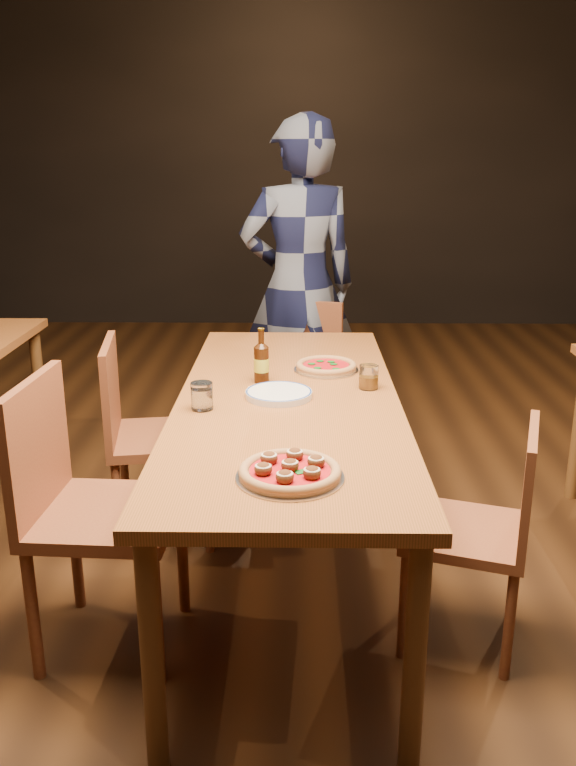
{
  "coord_description": "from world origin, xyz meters",
  "views": [
    {
      "loc": [
        0.04,
        -2.56,
        1.61
      ],
      "look_at": [
        0.0,
        -0.05,
        0.82
      ],
      "focal_mm": 35.0,
      "sensor_mm": 36.0,
      "label": 1
    }
  ],
  "objects_px": {
    "table_main": "(288,416)",
    "amber_glass": "(369,377)",
    "beer_bottle": "(261,363)",
    "chair_end": "(295,382)",
    "chair_main_nw": "(107,512)",
    "diner": "(299,286)",
    "pizza_meatball": "(290,471)",
    "chair_main_sw": "(162,436)",
    "pizza_margherita": "(326,366)",
    "plate_stack": "(279,394)",
    "water_glass": "(202,396)",
    "chair_main_e": "(466,530)"
  },
  "relations": [
    {
      "from": "chair_end",
      "to": "table_main",
      "type": "bearing_deg",
      "value": -73.17
    },
    {
      "from": "plate_stack",
      "to": "water_glass",
      "type": "relative_size",
      "value": 2.54
    },
    {
      "from": "table_main",
      "to": "plate_stack",
      "type": "relative_size",
      "value": 8.25
    },
    {
      "from": "chair_end",
      "to": "pizza_margherita",
      "type": "xyz_separation_m",
      "value": [
        0.13,
        -0.85,
        0.33
      ]
    },
    {
      "from": "amber_glass",
      "to": "water_glass",
      "type": "bearing_deg",
      "value": -157.88
    },
    {
      "from": "chair_main_e",
      "to": "beer_bottle",
      "type": "distance_m",
      "value": 0.97
    },
    {
      "from": "beer_bottle",
      "to": "chair_end",
      "type": "bearing_deg",
      "value": 83.07
    },
    {
      "from": "chair_main_sw",
      "to": "pizza_meatball",
      "type": "relative_size",
      "value": 3.04
    },
    {
      "from": "chair_main_nw",
      "to": "chair_end",
      "type": "height_order",
      "value": "chair_main_nw"
    },
    {
      "from": "chair_main_e",
      "to": "chair_main_sw",
      "type": "bearing_deg",
      "value": -104.28
    },
    {
      "from": "chair_main_nw",
      "to": "chair_main_sw",
      "type": "relative_size",
      "value": 1.07
    },
    {
      "from": "table_main",
      "to": "amber_glass",
      "type": "bearing_deg",
      "value": 20.02
    },
    {
      "from": "chair_main_sw",
      "to": "chair_main_e",
      "type": "bearing_deg",
      "value": -130.97
    },
    {
      "from": "table_main",
      "to": "plate_stack",
      "type": "xyz_separation_m",
      "value": [
        -0.03,
        0.0,
        0.08
      ]
    },
    {
      "from": "diner",
      "to": "beer_bottle",
      "type": "bearing_deg",
      "value": 69.55
    },
    {
      "from": "chair_main_nw",
      "to": "amber_glass",
      "type": "xyz_separation_m",
      "value": [
        0.88,
        0.51,
        0.31
      ]
    },
    {
      "from": "chair_main_nw",
      "to": "water_glass",
      "type": "height_order",
      "value": "chair_main_nw"
    },
    {
      "from": "beer_bottle",
      "to": "diner",
      "type": "relative_size",
      "value": 0.12
    },
    {
      "from": "beer_bottle",
      "to": "amber_glass",
      "type": "height_order",
      "value": "beer_bottle"
    },
    {
      "from": "chair_main_e",
      "to": "water_glass",
      "type": "xyz_separation_m",
      "value": [
        -0.89,
        0.23,
        0.39
      ]
    },
    {
      "from": "chair_main_nw",
      "to": "diner",
      "type": "relative_size",
      "value": 0.54
    },
    {
      "from": "chair_main_sw",
      "to": "chair_end",
      "type": "relative_size",
      "value": 1.04
    },
    {
      "from": "pizza_meatball",
      "to": "beer_bottle",
      "type": "height_order",
      "value": "beer_bottle"
    },
    {
      "from": "amber_glass",
      "to": "diner",
      "type": "xyz_separation_m",
      "value": [
        -0.26,
        1.36,
        0.1
      ]
    },
    {
      "from": "chair_end",
      "to": "diner",
      "type": "relative_size",
      "value": 0.49
    },
    {
      "from": "table_main",
      "to": "chair_main_nw",
      "type": "xyz_separation_m",
      "value": [
        -0.58,
        -0.4,
        -0.19
      ]
    },
    {
      "from": "chair_main_nw",
      "to": "plate_stack",
      "type": "relative_size",
      "value": 4.02
    },
    {
      "from": "chair_main_e",
      "to": "diner",
      "type": "xyz_separation_m",
      "value": [
        -0.55,
        1.83,
        0.48
      ]
    },
    {
      "from": "water_glass",
      "to": "amber_glass",
      "type": "xyz_separation_m",
      "value": [
        0.6,
        0.24,
        -0.0
      ]
    },
    {
      "from": "chair_main_nw",
      "to": "chair_main_sw",
      "type": "bearing_deg",
      "value": -0.12
    },
    {
      "from": "chair_end",
      "to": "pizza_meatball",
      "type": "bearing_deg",
      "value": -72.41
    },
    {
      "from": "chair_main_sw",
      "to": "plate_stack",
      "type": "xyz_separation_m",
      "value": [
        0.5,
        -0.35,
        0.31
      ]
    },
    {
      "from": "pizza_meatball",
      "to": "diner",
      "type": "height_order",
      "value": "diner"
    },
    {
      "from": "chair_main_sw",
      "to": "diner",
      "type": "xyz_separation_m",
      "value": [
        0.58,
        1.12,
        0.44
      ]
    },
    {
      "from": "table_main",
      "to": "water_glass",
      "type": "relative_size",
      "value": 20.95
    },
    {
      "from": "chair_main_nw",
      "to": "diner",
      "type": "xyz_separation_m",
      "value": [
        0.62,
        1.87,
        0.41
      ]
    },
    {
      "from": "table_main",
      "to": "amber_glass",
      "type": "xyz_separation_m",
      "value": [
        0.3,
        0.11,
        0.12
      ]
    },
    {
      "from": "water_glass",
      "to": "pizza_meatball",
      "type": "bearing_deg",
      "value": -61.1
    },
    {
      "from": "pizza_margherita",
      "to": "water_glass",
      "type": "height_order",
      "value": "water_glass"
    },
    {
      "from": "pizza_meatball",
      "to": "diner",
      "type": "relative_size",
      "value": 0.17
    },
    {
      "from": "table_main",
      "to": "chair_main_nw",
      "type": "height_order",
      "value": "chair_main_nw"
    },
    {
      "from": "plate_stack",
      "to": "beer_bottle",
      "type": "xyz_separation_m",
      "value": [
        -0.07,
        0.18,
        0.06
      ]
    },
    {
      "from": "amber_glass",
      "to": "pizza_meatball",
      "type": "bearing_deg",
      "value": -109.52
    },
    {
      "from": "table_main",
      "to": "pizza_margherita",
      "type": "bearing_deg",
      "value": 66.69
    },
    {
      "from": "water_glass",
      "to": "diner",
      "type": "xyz_separation_m",
      "value": [
        0.33,
        1.6,
        0.1
      ]
    },
    {
      "from": "chair_main_e",
      "to": "chair_end",
      "type": "relative_size",
      "value": 0.94
    },
    {
      "from": "chair_main_nw",
      "to": "water_glass",
      "type": "relative_size",
      "value": 10.22
    },
    {
      "from": "table_main",
      "to": "chair_main_sw",
      "type": "height_order",
      "value": "chair_main_sw"
    },
    {
      "from": "chair_end",
      "to": "pizza_margherita",
      "type": "height_order",
      "value": "chair_end"
    },
    {
      "from": "table_main",
      "to": "amber_glass",
      "type": "height_order",
      "value": "amber_glass"
    }
  ]
}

